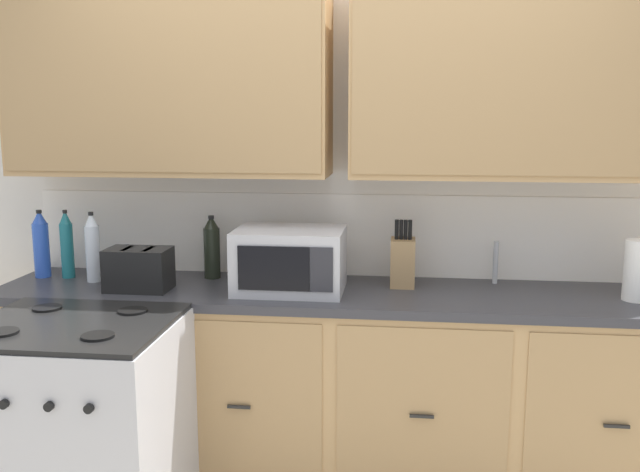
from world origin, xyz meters
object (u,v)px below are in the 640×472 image
object	(u,v)px
toaster	(139,269)
bottle_blue	(41,244)
stove_range	(78,438)
bottle_clear	(93,248)
bottle_teal	(67,245)
paper_towel_roll	(638,270)
microwave	(290,260)
knife_block	(403,261)
bottle_dark	(212,248)

from	to	relation	value
toaster	bottle_blue	distance (m)	0.60
bottle_blue	stove_range	bearing A→B (deg)	-55.23
bottle_clear	bottle_teal	xyz separation A→B (m)	(-0.16, 0.06, -0.00)
bottle_teal	paper_towel_roll	bearing A→B (deg)	-2.38
microwave	toaster	world-z (taller)	microwave
toaster	knife_block	world-z (taller)	knife_block
microwave	bottle_dark	distance (m)	0.46
knife_block	bottle_clear	world-z (taller)	bottle_clear
knife_block	bottle_dark	xyz separation A→B (m)	(-0.91, 0.05, 0.03)
bottle_teal	toaster	bearing A→B (deg)	-24.06
toaster	bottle_dark	size ratio (longest dim) A/B	0.92
bottle_dark	bottle_blue	xyz separation A→B (m)	(-0.83, -0.08, 0.01)
paper_towel_roll	bottle_teal	distance (m)	2.60
knife_block	paper_towel_roll	bearing A→B (deg)	-7.54
paper_towel_roll	bottle_dark	xyz separation A→B (m)	(-1.90, 0.18, 0.02)
stove_range	knife_block	size ratio (longest dim) A/B	3.06
stove_range	paper_towel_roll	world-z (taller)	paper_towel_roll
toaster	bottle_blue	world-z (taller)	bottle_blue
toaster	stove_range	bearing A→B (deg)	-97.47
knife_block	microwave	bearing A→B (deg)	-163.83
knife_block	paper_towel_roll	world-z (taller)	knife_block
bottle_teal	bottle_blue	distance (m)	0.13
microwave	knife_block	distance (m)	0.52
bottle_teal	bottle_clear	bearing A→B (deg)	-20.97
toaster	bottle_clear	xyz separation A→B (m)	(-0.27, 0.13, 0.07)
stove_range	paper_towel_roll	distance (m)	2.39
bottle_clear	bottle_blue	bearing A→B (deg)	168.58
stove_range	bottle_blue	world-z (taller)	bottle_blue
bottle_clear	bottle_teal	size ratio (longest dim) A/B	1.00
bottle_clear	bottle_teal	world-z (taller)	bottle_clear
paper_towel_roll	bottle_blue	world-z (taller)	bottle_blue
stove_range	bottle_teal	world-z (taller)	bottle_teal
bottle_clear	bottle_blue	distance (m)	0.29
bottle_clear	bottle_dark	world-z (taller)	bottle_clear
toaster	bottle_teal	world-z (taller)	bottle_teal
bottle_clear	bottle_dark	size ratio (longest dim) A/B	1.09
toaster	paper_towel_roll	distance (m)	2.17
microwave	bottle_clear	world-z (taller)	bottle_clear
stove_range	microwave	world-z (taller)	microwave
microwave	bottle_dark	world-z (taller)	bottle_dark
stove_range	bottle_teal	bearing A→B (deg)	117.02
paper_towel_roll	bottle_teal	xyz separation A→B (m)	(-2.60, 0.11, 0.03)
stove_range	bottle_blue	distance (m)	1.07
knife_block	bottle_blue	xyz separation A→B (m)	(-1.74, -0.03, 0.04)
knife_block	bottle_clear	size ratio (longest dim) A/B	0.93
bottle_dark	bottle_teal	world-z (taller)	bottle_teal
stove_range	paper_towel_roll	xyz separation A→B (m)	(2.23, 0.61, 0.60)
toaster	bottle_clear	distance (m)	0.31
toaster	paper_towel_roll	xyz separation A→B (m)	(2.16, 0.09, 0.03)
bottle_teal	stove_range	bearing A→B (deg)	-62.98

